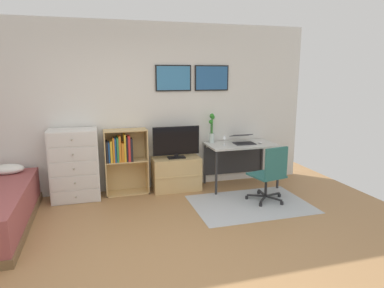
% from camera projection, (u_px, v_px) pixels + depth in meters
% --- Properties ---
extents(ground_plane, '(7.20, 7.20, 0.00)m').
position_uv_depth(ground_plane, '(158.00, 264.00, 3.45)').
color(ground_plane, '#A87A4C').
extents(wall_back_with_posters, '(6.12, 0.09, 2.70)m').
position_uv_depth(wall_back_with_posters, '(130.00, 108.00, 5.46)').
color(wall_back_with_posters, silver).
rests_on(wall_back_with_posters, ground_plane).
extents(area_rug, '(1.70, 1.20, 0.01)m').
position_uv_depth(area_rug, '(250.00, 204.00, 5.04)').
color(area_rug, '#B2B7BC').
rests_on(area_rug, ground_plane).
extents(dresser, '(0.70, 0.46, 1.09)m').
position_uv_depth(dresser, '(75.00, 165.00, 5.13)').
color(dresser, silver).
rests_on(dresser, ground_plane).
extents(bookshelf, '(0.67, 0.30, 1.04)m').
position_uv_depth(bookshelf, '(123.00, 156.00, 5.37)').
color(bookshelf, tan).
rests_on(bookshelf, ground_plane).
extents(tv_stand, '(0.78, 0.41, 0.55)m').
position_uv_depth(tv_stand, '(176.00, 174.00, 5.62)').
color(tv_stand, tan).
rests_on(tv_stand, ground_plane).
extents(television, '(0.77, 0.16, 0.52)m').
position_uv_depth(television, '(176.00, 143.00, 5.50)').
color(television, black).
rests_on(television, tv_stand).
extents(desk, '(1.16, 0.64, 0.74)m').
position_uv_depth(desk, '(239.00, 150.00, 5.82)').
color(desk, silver).
rests_on(desk, ground_plane).
extents(office_chair, '(0.58, 0.57, 0.86)m').
position_uv_depth(office_chair, '(271.00, 173.00, 5.03)').
color(office_chair, '#232326').
rests_on(office_chair, ground_plane).
extents(laptop, '(0.35, 0.38, 0.15)m').
position_uv_depth(laptop, '(243.00, 140.00, 5.77)').
color(laptop, '#333338').
rests_on(laptop, desk).
extents(computer_mouse, '(0.06, 0.10, 0.03)m').
position_uv_depth(computer_mouse, '(260.00, 142.00, 5.74)').
color(computer_mouse, silver).
rests_on(computer_mouse, desk).
extents(bamboo_vase, '(0.10, 0.10, 0.50)m').
position_uv_depth(bamboo_vase, '(212.00, 128.00, 5.76)').
color(bamboo_vase, silver).
rests_on(bamboo_vase, desk).
extents(wine_glass, '(0.07, 0.07, 0.18)m').
position_uv_depth(wine_glass, '(224.00, 137.00, 5.56)').
color(wine_glass, silver).
rests_on(wine_glass, desk).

